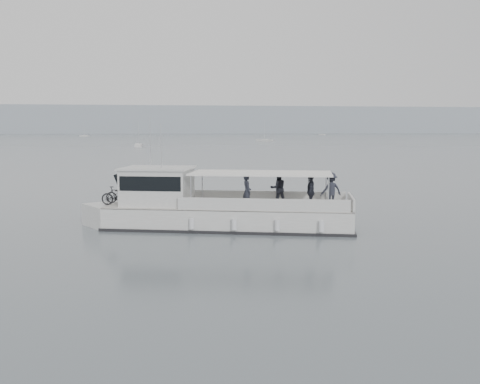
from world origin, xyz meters
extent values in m
plane|color=slate|center=(0.00, 0.00, 0.00)|extent=(1400.00, 1400.00, 0.00)
cube|color=#939EA8|center=(0.00, 560.00, 14.00)|extent=(1400.00, 90.00, 28.00)
cube|color=silver|center=(-1.90, 0.42, 0.40)|extent=(11.09, 5.53, 1.16)
cube|color=silver|center=(-7.08, 1.80, 0.40)|extent=(2.81, 2.81, 1.16)
cube|color=beige|center=(-1.90, 0.42, 0.98)|extent=(11.09, 5.53, 0.05)
cube|color=black|center=(-1.90, 0.42, 0.04)|extent=(11.29, 5.68, 0.16)
cube|color=silver|center=(0.01, 1.33, 1.25)|extent=(6.92, 1.93, 0.54)
cube|color=silver|center=(-0.70, -1.33, 1.25)|extent=(6.92, 1.93, 0.54)
cube|color=silver|center=(3.23, -0.95, 1.25)|extent=(0.83, 2.78, 0.54)
cube|color=silver|center=(-5.01, 1.25, 1.79)|extent=(3.38, 3.07, 1.61)
cube|color=black|center=(-6.34, 1.61, 1.92)|extent=(1.06, 2.29, 1.03)
cube|color=black|center=(-5.01, 1.25, 2.05)|extent=(3.22, 3.06, 0.63)
cube|color=silver|center=(-5.01, 1.25, 2.63)|extent=(3.60, 3.29, 0.09)
cube|color=white|center=(-0.52, 0.05, 2.46)|extent=(6.56, 4.16, 0.07)
cylinder|color=silver|center=(-3.60, -0.42, 1.72)|extent=(0.07, 0.07, 1.47)
cylinder|color=silver|center=(-2.96, 2.00, 1.72)|extent=(0.07, 0.07, 1.47)
cylinder|color=silver|center=(1.92, -1.90, 1.72)|extent=(0.07, 0.07, 1.47)
cylinder|color=silver|center=(2.56, 0.52, 1.72)|extent=(0.07, 0.07, 1.47)
cylinder|color=silver|center=(-5.32, 2.17, 3.80)|extent=(0.03, 0.03, 2.32)
cylinder|color=silver|center=(-4.82, 0.55, 3.62)|extent=(0.03, 0.03, 1.96)
cylinder|color=silver|center=(-3.60, -0.75, 0.45)|extent=(0.26, 0.26, 0.45)
cylinder|color=silver|center=(-1.88, -1.21, 0.45)|extent=(0.26, 0.26, 0.45)
cylinder|color=silver|center=(-0.15, -1.68, 0.45)|extent=(0.26, 0.26, 0.45)
cylinder|color=silver|center=(1.58, -2.14, 0.45)|extent=(0.26, 0.26, 0.45)
imported|color=black|center=(-6.64, 2.06, 1.38)|extent=(1.62, 0.91, 0.80)
imported|color=black|center=(-6.82, 1.37, 1.41)|extent=(1.47, 0.75, 0.85)
imported|color=#292B37|center=(-1.25, -0.59, 1.73)|extent=(0.43, 0.59, 1.50)
imported|color=#292B37|center=(0.33, 0.47, 1.73)|extent=(0.77, 0.62, 1.50)
imported|color=#292B37|center=(1.41, -1.02, 1.73)|extent=(0.64, 0.95, 1.50)
imported|color=#292B37|center=(2.51, -0.39, 1.73)|extent=(1.05, 0.72, 1.50)
cube|color=silver|center=(31.57, 168.32, 0.30)|extent=(6.07, 5.77, 0.75)
cube|color=silver|center=(31.57, 168.32, 0.62)|extent=(2.84, 2.81, 0.45)
cylinder|color=silver|center=(31.57, 168.32, 4.09)|extent=(0.08, 0.08, 6.99)
cube|color=silver|center=(-10.77, 111.95, 0.30)|extent=(1.86, 5.30, 0.75)
cube|color=silver|center=(-10.77, 111.95, 0.62)|extent=(1.53, 1.89, 0.45)
cylinder|color=silver|center=(-10.77, 111.95, 3.49)|extent=(0.08, 0.08, 5.77)
cube|color=silver|center=(114.62, 371.40, 0.30)|extent=(4.75, 5.24, 0.75)
cube|color=silver|center=(114.62, 371.40, 0.62)|extent=(2.36, 2.41, 0.45)
cube|color=silver|center=(-51.96, 312.58, 0.30)|extent=(6.06, 3.67, 0.75)
cube|color=silver|center=(-51.96, 312.58, 0.62)|extent=(2.44, 2.20, 0.45)
cylinder|color=silver|center=(-51.96, 312.58, 3.78)|extent=(0.08, 0.08, 6.35)
camera|label=1|loc=(-4.72, -22.79, 4.36)|focal=40.00mm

